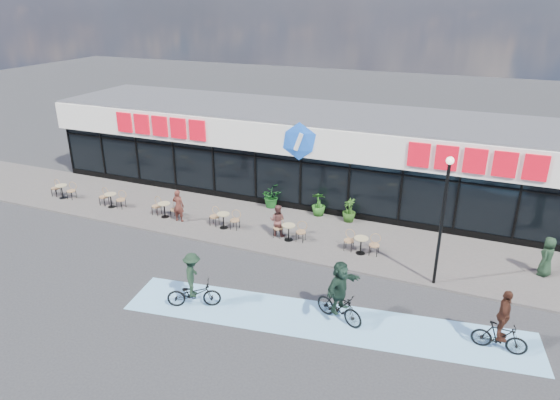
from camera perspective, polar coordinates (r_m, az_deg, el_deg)
name	(u,v)px	position (r m, az deg, el deg)	size (l,w,h in m)	color
ground	(239,276)	(20.06, -4.74, -8.69)	(120.00, 120.00, 0.00)	#28282B
sidewalk	(282,230)	(23.63, 0.20, -3.41)	(44.00, 5.00, 0.10)	#554E4B
bike_lane	(323,321)	(17.62, 4.97, -13.56)	(14.00, 2.20, 0.01)	#74B0DC
building	(319,152)	(27.57, 4.51, 5.44)	(30.60, 6.57, 4.75)	black
lamp_post	(443,211)	(18.94, 18.15, -1.19)	(0.28, 0.28, 5.05)	black
bistro_set_0	(63,190)	(29.54, -23.54, 1.11)	(1.54, 0.62, 0.90)	tan
bistro_set_1	(112,198)	(27.34, -18.65, 0.19)	(1.54, 0.62, 0.90)	tan
bistro_set_2	(166,208)	(25.39, -12.95, -0.88)	(1.54, 0.62, 0.90)	tan
bistro_set_3	(224,218)	(23.73, -6.38, -2.10)	(1.54, 0.62, 0.90)	tan
bistro_set_4	(289,230)	(22.44, 1.07, -3.45)	(1.54, 0.62, 0.90)	tan
bistro_set_5	(361,243)	(21.59, 9.29, -4.86)	(1.54, 0.62, 0.90)	tan
potted_plant_left	(270,196)	(25.82, -1.14, 0.46)	(1.08, 0.93, 1.20)	#17521A
potted_plant_mid	(319,204)	(24.89, 4.44, -0.45)	(0.68, 0.68, 1.21)	#225618
potted_plant_right	(349,210)	(24.38, 7.90, -1.16)	(0.66, 0.66, 1.18)	#214413
patron_left	(178,206)	(24.59, -11.54, -0.64)	(0.59, 0.39, 1.62)	#4D231B
patron_right	(277,220)	(22.66, -0.30, -2.34)	(0.73, 0.57, 1.51)	brown
pedestrian_a	(547,257)	(22.10, 28.24, -5.71)	(0.80, 0.52, 1.63)	black
cyclist_a	(340,295)	(17.09, 6.85, -10.68)	(1.93, 1.78, 2.28)	black
cyclist_b	(502,327)	(17.20, 24.00, -13.10)	(1.68, 1.02, 2.16)	black
cyclist_c	(193,285)	(18.08, -9.88, -9.56)	(2.02, 1.40, 2.11)	black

